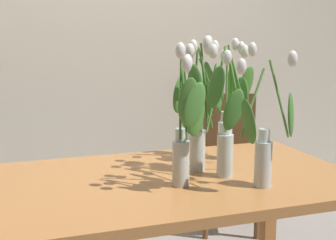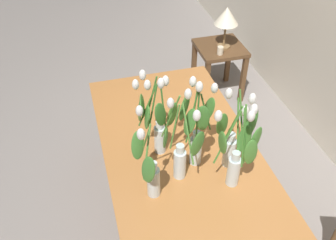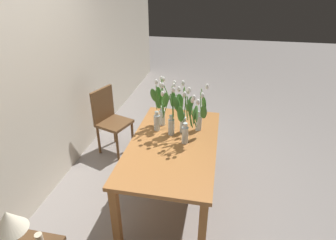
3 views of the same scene
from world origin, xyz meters
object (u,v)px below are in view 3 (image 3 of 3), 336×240
at_px(dining_table, 173,150).
at_px(tulip_vase_1, 200,116).
at_px(dining_chair, 110,117).
at_px(table_lamp, 9,222).
at_px(tulip_vase_2, 172,114).
at_px(pillar_candle, 39,238).
at_px(tulip_vase_4, 184,114).
at_px(tulip_vase_5, 188,123).
at_px(tulip_vase_0, 163,105).
at_px(tulip_vase_3, 157,114).

distance_m(dining_table, tulip_vase_1, 0.48).
bearing_deg(dining_chair, tulip_vase_1, -110.67).
bearing_deg(table_lamp, dining_table, -32.36).
xyz_separation_m(dining_table, tulip_vase_2, (0.17, 0.05, 0.34)).
bearing_deg(pillar_candle, dining_table, -32.07).
distance_m(tulip_vase_1, tulip_vase_2, 0.34).
distance_m(tulip_vase_4, tulip_vase_5, 0.22).
relative_size(tulip_vase_4, table_lamp, 1.46).
relative_size(tulip_vase_0, pillar_candle, 7.67).
bearing_deg(tulip_vase_4, tulip_vase_1, -64.66).
bearing_deg(pillar_candle, tulip_vase_3, -19.82).
relative_size(tulip_vase_2, tulip_vase_3, 1.04).
height_order(tulip_vase_2, tulip_vase_5, tulip_vase_2).
xyz_separation_m(tulip_vase_5, pillar_candle, (-1.27, 0.92, -0.38)).
bearing_deg(table_lamp, tulip_vase_4, -30.41).
bearing_deg(tulip_vase_4, tulip_vase_2, 120.13).
bearing_deg(tulip_vase_4, tulip_vase_3, 86.04).
xyz_separation_m(dining_chair, pillar_candle, (-2.04, -0.27, 0.06)).
xyz_separation_m(tulip_vase_0, dining_chair, (0.43, 0.87, -0.46)).
distance_m(dining_table, pillar_candle, 1.46).
bearing_deg(pillar_candle, table_lamp, 144.53).
bearing_deg(tulip_vase_5, table_lamp, 144.05).
height_order(dining_table, pillar_candle, dining_table).
distance_m(dining_table, tulip_vase_3, 0.45).
xyz_separation_m(tulip_vase_0, pillar_candle, (-1.61, 0.59, -0.39)).
distance_m(tulip_vase_5, table_lamp, 1.71).
relative_size(dining_table, tulip_vase_1, 3.03).
relative_size(tulip_vase_2, tulip_vase_4, 1.00).
distance_m(tulip_vase_4, pillar_candle, 1.75).
xyz_separation_m(tulip_vase_4, tulip_vase_5, (-0.21, -0.07, 0.01)).
bearing_deg(tulip_vase_1, tulip_vase_5, 161.06).
xyz_separation_m(tulip_vase_4, pillar_candle, (-1.48, 0.85, -0.37)).
distance_m(tulip_vase_1, tulip_vase_5, 0.31).
bearing_deg(table_lamp, tulip_vase_1, -33.38).
relative_size(tulip_vase_3, dining_chair, 0.61).
bearing_deg(tulip_vase_1, tulip_vase_3, 96.80).
relative_size(dining_table, tulip_vase_0, 2.78).
xyz_separation_m(tulip_vase_2, table_lamp, (-1.52, 0.81, -0.13)).
height_order(tulip_vase_4, pillar_candle, tulip_vase_4).
distance_m(tulip_vase_2, table_lamp, 1.72).
relative_size(tulip_vase_0, dining_chair, 0.62).
bearing_deg(tulip_vase_0, tulip_vase_2, -146.53).
xyz_separation_m(tulip_vase_0, tulip_vase_5, (-0.34, -0.33, -0.01)).
xyz_separation_m(dining_table, tulip_vase_3, (0.26, 0.24, 0.28)).
xyz_separation_m(tulip_vase_0, table_lamp, (-1.72, 0.67, -0.13)).
xyz_separation_m(tulip_vase_3, table_lamp, (-1.61, 0.62, -0.07)).
distance_m(tulip_vase_4, dining_chair, 1.33).
bearing_deg(table_lamp, pillar_candle, -35.47).
xyz_separation_m(tulip_vase_0, tulip_vase_4, (-0.13, -0.26, -0.03)).
bearing_deg(tulip_vase_5, tulip_vase_0, 43.67).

